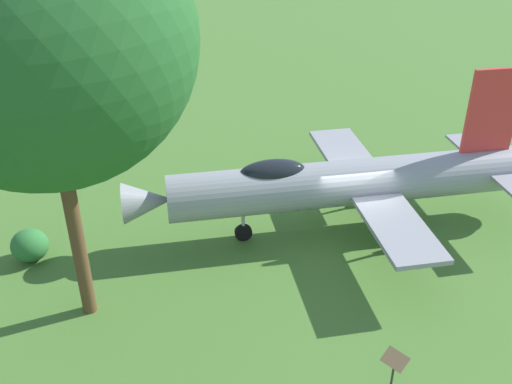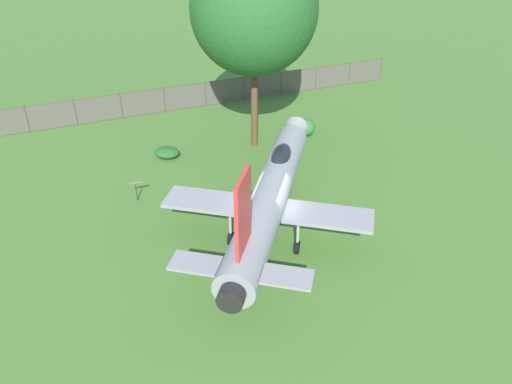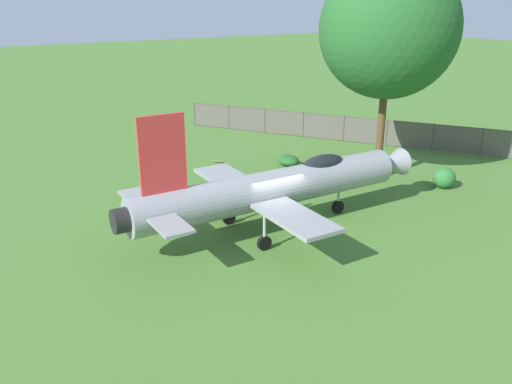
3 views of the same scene
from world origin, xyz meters
name	(u,v)px [view 1 (image 1 of 3)]	position (x,y,z in m)	size (l,w,h in m)	color
ground_plane	(347,229)	(0.00, 0.00, 0.00)	(200.00, 200.00, 0.00)	#47722D
display_jet	(341,182)	(0.00, -0.35, 1.94)	(9.14, 14.38, 5.59)	gray
shade_tree	(40,40)	(2.64, -8.73, 7.94)	(6.85, 7.19, 11.43)	brown
shrub_near_fence	(30,245)	(-0.24, -10.72, 0.55)	(1.13, 1.19, 1.09)	#2D7033
info_plaque	(394,364)	(7.05, -1.23, 0.85)	(0.72, 0.66, 1.14)	#333333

